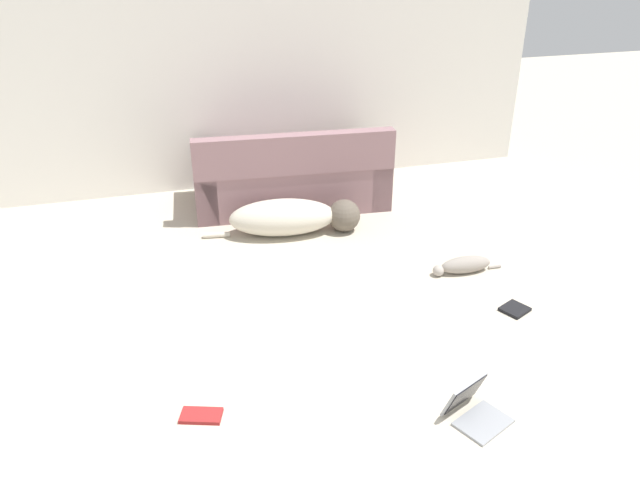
% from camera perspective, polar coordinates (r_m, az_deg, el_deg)
% --- Properties ---
extents(wall_back, '(6.55, 0.06, 2.78)m').
position_cam_1_polar(wall_back, '(6.45, -8.38, 16.66)').
color(wall_back, silver).
rests_on(wall_back, ground_plane).
extents(couch, '(1.93, 1.00, 0.82)m').
position_cam_1_polar(couch, '(6.19, -2.71, 5.73)').
color(couch, gray).
rests_on(couch, ground_plane).
extents(dog, '(1.43, 0.53, 0.33)m').
position_cam_1_polar(dog, '(5.61, -2.47, 2.11)').
color(dog, beige).
rests_on(dog, ground_plane).
extents(cat, '(0.60, 0.15, 0.14)m').
position_cam_1_polar(cat, '(5.15, 13.00, -2.26)').
color(cat, gray).
rests_on(cat, ground_plane).
extents(laptop_open, '(0.40, 0.40, 0.23)m').
position_cam_1_polar(laptop_open, '(3.77, 13.75, -14.50)').
color(laptop_open, gray).
rests_on(laptop_open, ground_plane).
extents(book_black, '(0.24, 0.23, 0.02)m').
position_cam_1_polar(book_black, '(4.78, 17.38, -6.07)').
color(book_black, black).
rests_on(book_black, ground_plane).
extents(book_red, '(0.26, 0.19, 0.02)m').
position_cam_1_polar(book_red, '(3.76, -10.81, -15.50)').
color(book_red, maroon).
rests_on(book_red, ground_plane).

